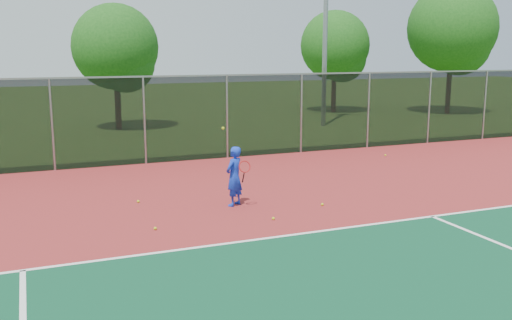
# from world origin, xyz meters

# --- Properties ---
(ground) EXTENTS (120.00, 120.00, 0.00)m
(ground) POSITION_xyz_m (0.00, 0.00, 0.00)
(ground) COLOR #2F5017
(ground) RESTS_ON ground
(court_apron) EXTENTS (30.00, 20.00, 0.02)m
(court_apron) POSITION_xyz_m (0.00, 2.00, 0.01)
(court_apron) COLOR maroon
(court_apron) RESTS_ON ground
(fence_back) EXTENTS (30.00, 0.06, 3.03)m
(fence_back) POSITION_xyz_m (0.00, 12.00, 1.56)
(fence_back) COLOR black
(fence_back) RESTS_ON court_apron
(tennis_player) EXTENTS (0.66, 0.72, 2.02)m
(tennis_player) POSITION_xyz_m (-2.00, 5.71, 0.78)
(tennis_player) COLOR #1535C9
(tennis_player) RESTS_ON court_apron
(practice_ball_0) EXTENTS (0.07, 0.07, 0.07)m
(practice_ball_0) POSITION_xyz_m (-1.59, 4.18, 0.06)
(practice_ball_0) COLOR #C2D719
(practice_ball_0) RESTS_ON court_apron
(practice_ball_1) EXTENTS (0.07, 0.07, 0.07)m
(practice_ball_1) POSITION_xyz_m (5.55, 10.06, 0.06)
(practice_ball_1) COLOR #C2D719
(practice_ball_1) RESTS_ON court_apron
(practice_ball_2) EXTENTS (0.07, 0.07, 0.07)m
(practice_ball_2) POSITION_xyz_m (0.05, 4.84, 0.06)
(practice_ball_2) COLOR #C2D719
(practice_ball_2) RESTS_ON court_apron
(practice_ball_3) EXTENTS (0.07, 0.07, 0.07)m
(practice_ball_3) POSITION_xyz_m (-4.22, 6.88, 0.06)
(practice_ball_3) COLOR #C2D719
(practice_ball_3) RESTS_ON court_apron
(practice_ball_4) EXTENTS (0.07, 0.07, 0.07)m
(practice_ball_4) POSITION_xyz_m (-4.30, 4.46, 0.06)
(practice_ball_4) COLOR #C2D719
(practice_ball_4) RESTS_ON court_apron
(tree_back_left) EXTENTS (4.19, 4.19, 6.15)m
(tree_back_left) POSITION_xyz_m (-2.39, 21.30, 3.86)
(tree_back_left) COLOR #331F12
(tree_back_left) RESTS_ON ground
(tree_back_mid) EXTENTS (4.34, 4.34, 6.37)m
(tree_back_mid) POSITION_xyz_m (11.61, 24.39, 4.00)
(tree_back_mid) COLOR #331F12
(tree_back_mid) RESTS_ON ground
(tree_back_right) EXTENTS (5.40, 5.40, 7.93)m
(tree_back_right) POSITION_xyz_m (17.81, 20.98, 4.97)
(tree_back_right) COLOR #331F12
(tree_back_right) RESTS_ON ground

